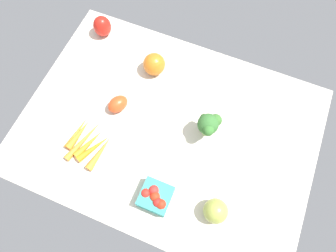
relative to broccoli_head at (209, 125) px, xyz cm
name	(u,v)px	position (x,y,z in cm)	size (l,w,h in cm)	color
tablecloth	(168,129)	(-13.28, -3.58, -8.55)	(104.00, 76.00, 2.00)	beige
broccoli_head	(209,125)	(0.00, 0.00, 0.00)	(7.65, 8.96, 11.38)	#A7C37B
berry_basket	(155,197)	(-7.44, -28.12, -4.44)	(9.57, 9.57, 6.36)	teal
carrot_bunch	(88,142)	(-36.87, -19.72, -6.27)	(14.92, 18.07, 2.76)	orange
bell_pepper_red	(102,26)	(-53.72, 25.32, -3.13)	(7.07, 7.07, 8.85)	red
heirloom_tomato_green	(216,211)	(11.58, -25.05, -3.67)	(7.76, 7.76, 7.76)	#9AA545
heirloom_tomato_orange	(154,64)	(-27.42, 16.92, -3.33)	(8.44, 8.44, 8.44)	orange
roma_tomato	(118,104)	(-33.22, -2.91, -4.76)	(7.73, 5.58, 5.58)	#DA481E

